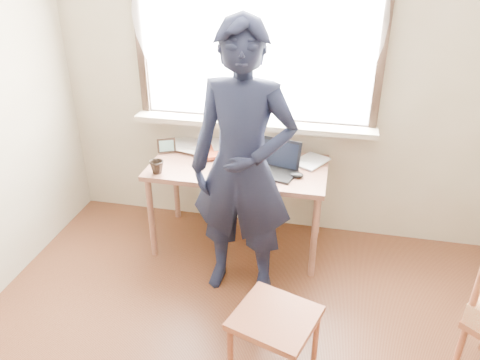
% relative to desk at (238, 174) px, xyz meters
% --- Properties ---
extents(room_shell, '(3.52, 4.02, 2.61)m').
position_rel_desk_xyz_m(room_shell, '(0.24, -1.43, 1.01)').
color(room_shell, '#B7AC93').
rests_on(room_shell, ground).
extents(desk, '(1.30, 0.65, 0.70)m').
position_rel_desk_xyz_m(desk, '(0.00, 0.00, 0.00)').
color(desk, brown).
rests_on(desk, ground).
extents(laptop, '(0.37, 0.33, 0.22)m').
position_rel_desk_xyz_m(laptop, '(0.28, -0.03, 0.12)').
color(laptop, black).
rests_on(laptop, desk).
extents(mug_white, '(0.16, 0.16, 0.09)m').
position_rel_desk_xyz_m(mug_white, '(-0.10, 0.13, 0.12)').
color(mug_white, white).
rests_on(mug_white, desk).
extents(mug_dark, '(0.14, 0.14, 0.09)m').
position_rel_desk_xyz_m(mug_dark, '(-0.54, -0.24, 0.12)').
color(mug_dark, black).
rests_on(mug_dark, desk).
extents(mouse, '(0.09, 0.07, 0.04)m').
position_rel_desk_xyz_m(mouse, '(0.44, -0.10, 0.09)').
color(mouse, black).
rests_on(mouse, desk).
extents(desk_clutter, '(0.86, 0.53, 0.04)m').
position_rel_desk_xyz_m(desk_clutter, '(-0.14, 0.18, 0.09)').
color(desk_clutter, '#343DAC').
rests_on(desk_clutter, desk).
extents(book_a, '(0.31, 0.34, 0.03)m').
position_rel_desk_xyz_m(book_a, '(-0.44, 0.20, 0.08)').
color(book_a, white).
rests_on(book_a, desk).
extents(book_b, '(0.30, 0.33, 0.02)m').
position_rel_desk_xyz_m(book_b, '(0.43, 0.20, 0.08)').
color(book_b, white).
rests_on(book_b, desk).
extents(picture_frame, '(0.13, 0.07, 0.11)m').
position_rel_desk_xyz_m(picture_frame, '(-0.59, 0.10, 0.13)').
color(picture_frame, black).
rests_on(picture_frame, desk).
extents(work_chair, '(0.52, 0.50, 0.42)m').
position_rel_desk_xyz_m(work_chair, '(0.46, -1.18, -0.27)').
color(work_chair, '#984F31').
rests_on(work_chair, ground).
extents(person, '(0.70, 0.48, 1.84)m').
position_rel_desk_xyz_m(person, '(0.13, -0.47, 0.29)').
color(person, black).
rests_on(person, ground).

